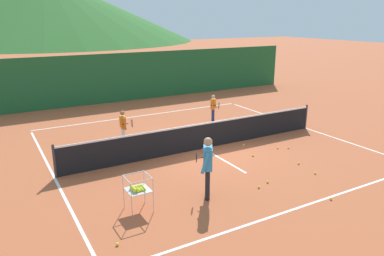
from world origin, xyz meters
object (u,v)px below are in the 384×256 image
(tennis_ball_9, at_px, (209,153))
(tennis_ball_4, at_px, (331,199))
(tennis_ball_3, at_px, (244,145))
(instructor, at_px, (207,162))
(student_1, at_px, (213,106))
(tennis_ball_5, at_px, (288,148))
(student_0, at_px, (123,124))
(tennis_ball_6, at_px, (117,244))
(tennis_ball_10, at_px, (253,155))
(tennis_net, at_px, (203,136))
(ball_cart, at_px, (137,189))
(tennis_ball_0, at_px, (278,148))
(tennis_ball_1, at_px, (315,173))
(tennis_ball_7, at_px, (259,187))
(tennis_ball_2, at_px, (268,182))
(tennis_ball_8, at_px, (299,163))

(tennis_ball_9, bearing_deg, tennis_ball_4, -77.87)
(tennis_ball_3, bearing_deg, instructor, -140.31)
(student_1, height_order, tennis_ball_4, student_1)
(tennis_ball_5, relative_size, tennis_ball_9, 1.00)
(student_0, bearing_deg, tennis_ball_6, -110.95)
(student_0, relative_size, tennis_ball_10, 19.02)
(instructor, bearing_deg, tennis_net, 60.21)
(tennis_net, bearing_deg, ball_cart, -140.92)
(tennis_ball_6, bearing_deg, tennis_net, 42.01)
(tennis_ball_0, xyz_separation_m, tennis_ball_1, (-0.56, -2.29, 0.00))
(tennis_ball_1, xyz_separation_m, tennis_ball_5, (0.93, 2.12, 0.00))
(instructor, distance_m, student_0, 5.27)
(ball_cart, distance_m, tennis_ball_5, 6.65)
(tennis_ball_5, xyz_separation_m, tennis_ball_7, (-3.05, -2.02, 0.00))
(student_1, relative_size, tennis_ball_2, 18.33)
(tennis_ball_2, xyz_separation_m, tennis_ball_7, (-0.44, -0.14, 0.00))
(ball_cart, xyz_separation_m, tennis_ball_9, (3.64, 2.49, -0.55))
(instructor, xyz_separation_m, tennis_ball_2, (1.99, -0.13, -0.97))
(tennis_ball_3, relative_size, tennis_ball_9, 1.00)
(tennis_ball_7, bearing_deg, tennis_ball_9, 85.67)
(tennis_ball_3, xyz_separation_m, tennis_ball_5, (1.24, -1.05, 0.00))
(tennis_ball_6, bearing_deg, tennis_ball_9, 38.73)
(tennis_net, height_order, tennis_ball_4, tennis_net)
(tennis_net, distance_m, tennis_ball_1, 4.11)
(tennis_ball_0, bearing_deg, tennis_ball_10, -172.70)
(tennis_ball_4, bearing_deg, student_0, 114.46)
(tennis_ball_1, distance_m, tennis_ball_10, 2.24)
(tennis_ball_4, distance_m, tennis_ball_6, 5.62)
(student_0, distance_m, tennis_ball_8, 6.46)
(tennis_ball_4, bearing_deg, student_1, 79.74)
(ball_cart, distance_m, tennis_ball_9, 4.45)
(tennis_ball_6, bearing_deg, tennis_ball_2, 9.43)
(student_0, bearing_deg, tennis_ball_0, -35.42)
(tennis_ball_3, bearing_deg, tennis_ball_1, -84.28)
(instructor, xyz_separation_m, tennis_ball_7, (1.55, -0.28, -0.97))
(tennis_ball_0, height_order, tennis_ball_4, same)
(tennis_ball_3, relative_size, tennis_ball_5, 1.00)
(tennis_ball_4, bearing_deg, tennis_ball_3, 82.36)
(tennis_ball_10, bearing_deg, tennis_ball_9, 140.28)
(student_1, distance_m, tennis_ball_9, 4.26)
(tennis_ball_3, bearing_deg, ball_cart, -154.10)
(tennis_ball_1, distance_m, tennis_ball_6, 6.51)
(tennis_ball_2, bearing_deg, tennis_ball_0, 42.40)
(tennis_ball_0, bearing_deg, tennis_ball_5, -26.24)
(ball_cart, xyz_separation_m, tennis_ball_5, (6.46, 1.49, -0.55))
(student_1, bearing_deg, student_0, -168.55)
(tennis_ball_3, xyz_separation_m, tennis_ball_9, (-1.58, -0.04, 0.00))
(student_1, relative_size, ball_cart, 1.39)
(ball_cart, bearing_deg, tennis_ball_7, -8.84)
(student_0, bearing_deg, tennis_ball_3, -32.91)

